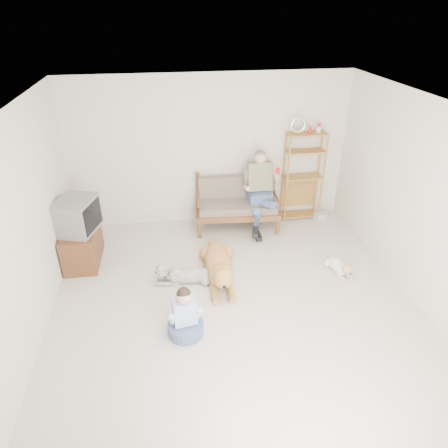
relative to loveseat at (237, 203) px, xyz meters
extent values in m
plane|color=silver|center=(-0.42, -2.37, -0.49)|extent=(5.50, 5.50, 0.00)
plane|color=white|center=(-0.42, -2.37, 2.21)|extent=(5.50, 5.50, 0.00)
plane|color=beige|center=(-0.42, 0.38, 0.86)|extent=(5.00, 0.00, 5.00)
plane|color=beige|center=(-2.92, -2.37, 0.86)|extent=(0.00, 5.50, 5.50)
plane|color=beige|center=(2.08, -2.37, 0.86)|extent=(0.00, 5.50, 5.50)
cube|color=brown|center=(0.00, -0.07, -0.14)|extent=(1.55, 0.82, 0.10)
cube|color=#77695A|center=(0.00, -0.07, -0.02)|extent=(1.42, 0.71, 0.13)
cube|color=#77695A|center=(0.00, 0.17, 0.21)|extent=(1.39, 0.23, 0.45)
cylinder|color=brown|center=(0.00, 0.23, 0.41)|extent=(1.40, 0.16, 0.05)
cylinder|color=brown|center=(-0.70, -0.37, -0.34)|extent=(0.07, 0.07, 0.30)
cylinder|color=brown|center=(-0.70, 0.23, -0.01)|extent=(0.07, 0.07, 0.95)
cylinder|color=brown|center=(0.70, -0.37, -0.34)|extent=(0.07, 0.07, 0.30)
cylinder|color=brown|center=(0.70, 0.23, -0.01)|extent=(0.07, 0.07, 0.95)
cube|color=#516195|center=(0.40, -0.10, 0.15)|extent=(0.40, 0.38, 0.20)
cube|color=#777053|center=(0.40, 0.00, 0.50)|extent=(0.42, 0.29, 0.53)
sphere|color=tan|center=(0.40, -0.03, 0.85)|extent=(0.21, 0.21, 0.21)
sphere|color=#524D49|center=(0.40, -0.01, 0.89)|extent=(0.19, 0.19, 0.19)
cylinder|color=red|center=(0.67, -0.22, 0.67)|extent=(0.07, 0.07, 0.09)
cube|color=#AB7A35|center=(1.28, 0.18, 1.16)|extent=(0.70, 0.28, 0.03)
torus|color=silver|center=(1.10, 0.18, 1.33)|extent=(0.29, 0.05, 0.29)
cone|color=red|center=(1.33, 0.18, 1.26)|extent=(0.09, 0.09, 0.15)
cylinder|color=#AB7A35|center=(0.94, 0.05, 0.35)|extent=(0.04, 0.04, 1.66)
cylinder|color=#AB7A35|center=(0.94, 0.32, 0.35)|extent=(0.04, 0.04, 1.66)
cylinder|color=#AB7A35|center=(1.62, 0.05, 0.35)|extent=(0.04, 0.04, 1.66)
cylinder|color=#AB7A35|center=(1.62, 0.32, 0.35)|extent=(0.04, 0.04, 1.66)
cube|color=white|center=(1.66, 0.01, -0.42)|extent=(0.25, 0.20, 0.14)
cube|color=brown|center=(-2.64, -0.76, -0.19)|extent=(0.51, 0.91, 0.60)
cube|color=brown|center=(-2.88, -0.98, -0.19)|extent=(0.03, 0.40, 0.50)
cube|color=brown|center=(-2.88, -0.54, -0.19)|extent=(0.03, 0.40, 0.50)
cube|color=slate|center=(-2.62, -0.81, 0.38)|extent=(0.67, 0.76, 0.53)
cube|color=black|center=(-2.38, -0.88, 0.38)|extent=(0.18, 0.52, 0.42)
cube|color=silver|center=(-1.67, 0.37, -0.19)|extent=(0.12, 0.02, 0.08)
ellipsoid|color=#BA8840|center=(-0.54, -1.41, -0.31)|extent=(0.44, 1.15, 0.36)
sphere|color=#BA8840|center=(-0.55, -1.75, -0.28)|extent=(0.36, 0.36, 0.36)
sphere|color=#BA8840|center=(-0.56, -2.04, -0.13)|extent=(0.28, 0.28, 0.28)
ellipsoid|color=#BA8840|center=(-0.56, -2.17, -0.16)|extent=(0.13, 0.21, 0.11)
cylinder|color=#BA8840|center=(-0.52, -0.84, -0.41)|extent=(0.20, 0.45, 0.06)
ellipsoid|color=#BA8840|center=(-0.66, -2.01, -0.13)|extent=(0.07, 0.09, 0.14)
ellipsoid|color=#BA8840|center=(-0.46, -2.01, -0.13)|extent=(0.07, 0.09, 0.14)
ellipsoid|color=white|center=(-0.99, -1.57, -0.37)|extent=(0.77, 0.31, 0.23)
sphere|color=white|center=(-1.21, -1.55, -0.36)|extent=(0.23, 0.23, 0.23)
sphere|color=white|center=(-1.40, -1.54, -0.26)|extent=(0.19, 0.19, 0.19)
ellipsoid|color=white|center=(-1.48, -1.53, -0.28)|extent=(0.14, 0.10, 0.07)
cylinder|color=white|center=(-0.61, -1.60, -0.44)|extent=(0.30, 0.12, 0.04)
ellipsoid|color=white|center=(-1.37, -1.47, -0.26)|extent=(0.06, 0.05, 0.10)
ellipsoid|color=white|center=(-1.38, -1.61, -0.26)|extent=(0.06, 0.05, 0.10)
ellipsoid|color=white|center=(1.31, -1.62, -0.39)|extent=(0.29, 0.49, 0.18)
sphere|color=white|center=(1.34, -1.76, -0.38)|extent=(0.18, 0.18, 0.18)
sphere|color=tan|center=(1.36, -1.87, -0.30)|extent=(0.16, 0.16, 0.16)
ellipsoid|color=tan|center=(1.37, -1.94, -0.32)|extent=(0.09, 0.13, 0.06)
cylinder|color=white|center=(1.27, -1.40, -0.45)|extent=(0.12, 0.17, 0.03)
cone|color=tan|center=(1.30, -1.87, -0.26)|extent=(0.05, 0.05, 0.06)
cone|color=tan|center=(1.41, -1.84, -0.26)|extent=(0.05, 0.05, 0.06)
torus|color=red|center=(1.35, -1.85, -0.32)|extent=(0.15, 0.15, 0.02)
cylinder|color=#516195|center=(-1.13, -2.63, -0.40)|extent=(0.45, 0.45, 0.17)
cube|color=silver|center=(-1.13, -2.61, -0.13)|extent=(0.31, 0.23, 0.35)
sphere|color=tan|center=(-1.13, -2.63, 0.11)|extent=(0.19, 0.19, 0.19)
sphere|color=black|center=(-1.13, -2.62, 0.14)|extent=(0.18, 0.18, 0.18)
camera|label=1|loc=(-1.23, -6.42, 3.23)|focal=32.00mm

